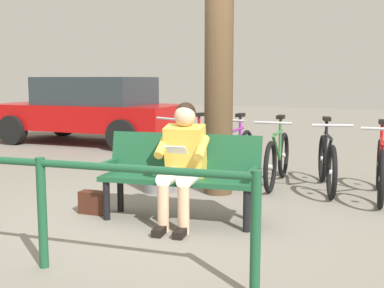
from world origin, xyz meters
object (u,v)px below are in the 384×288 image
bicycle_black (236,154)px  bicycle_green (277,158)px  litter_bin (159,163)px  bicycle_purple (380,169)px  tree_trunk (219,73)px  person_reading (182,158)px  bench (181,170)px  handbag (94,203)px  bicycle_red (190,153)px  bicycle_blue (327,163)px  parked_car (91,108)px

bicycle_black → bicycle_green: bearing=78.5°
litter_bin → bicycle_purple: bicycle_purple is taller
tree_trunk → litter_bin: tree_trunk is taller
person_reading → tree_trunk: tree_trunk is taller
person_reading → bicycle_purple: 2.60m
bench → bicycle_green: (-0.42, -2.02, -0.15)m
bench → bicycle_black: bearing=-94.4°
handbag → bench: bearing=-165.0°
bicycle_black → bicycle_red: 0.68m
bicycle_blue → bicycle_red: (1.96, 0.03, 0.00)m
person_reading → bicycle_red: person_reading is taller
litter_bin → bicycle_purple: 2.71m
bench → tree_trunk: bearing=-95.2°
tree_trunk → bicycle_red: tree_trunk is taller
bench → parked_car: 6.39m
bicycle_black → bicycle_red: (0.66, 0.16, 0.00)m
person_reading → bicycle_purple: size_ratio=0.72×
parked_car → bicycle_blue: bearing=152.0°
parked_car → bicycle_red: bearing=141.5°
person_reading → handbag: person_reading is taller
bench → bicycle_red: bearing=-76.1°
handbag → tree_trunk: (-0.82, -1.46, 1.39)m
person_reading → bicycle_black: 2.30m
bicycle_blue → parked_car: 6.19m
bicycle_purple → bicycle_black: size_ratio=1.00×
handbag → parked_car: 5.99m
person_reading → bicycle_green: bearing=-108.8°
tree_trunk → bicycle_purple: 2.27m
tree_trunk → parked_car: bearing=-35.9°
litter_bin → bicycle_black: (-0.59, -1.17, -0.01)m
litter_bin → bicycle_green: (-1.23, -1.08, -0.01)m
bicycle_blue → bicycle_green: bearing=-109.7°
handbag → bicycle_black: 2.48m
tree_trunk → bicycle_blue: 1.83m
tree_trunk → bicycle_purple: size_ratio=1.80×
handbag → bicycle_red: (-0.05, -2.20, 0.24)m
tree_trunk → bicycle_black: bearing=-83.2°
litter_bin → bicycle_purple: (-2.56, -0.89, -0.01)m
tree_trunk → parked_car: (4.48, -3.24, -0.73)m
person_reading → litter_bin: person_reading is taller
person_reading → bicycle_blue: size_ratio=0.74×
bicycle_blue → parked_car: parked_car is taller
bicycle_green → bicycle_black: (0.63, -0.09, 0.00)m
bench → handbag: bench is taller
person_reading → parked_car: bearing=-54.7°
bicycle_blue → bicycle_black: bearing=-112.4°
bicycle_purple → bicycle_red: bearing=-99.0°
bicycle_purple → bicycle_black: bearing=-104.4°
bench → tree_trunk: 1.57m
litter_bin → bicycle_red: size_ratio=0.46×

